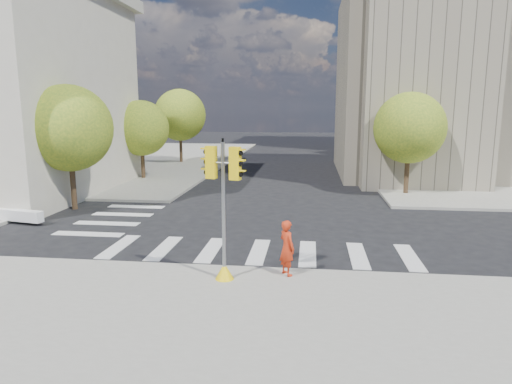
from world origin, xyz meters
TOP-DOWN VIEW (x-y plane):
  - ground at (0.00, 0.00)m, footprint 160.00×160.00m
  - sidewalk_far_right at (20.00, 26.00)m, footprint 28.00×40.00m
  - sidewalk_far_left at (-20.00, 26.00)m, footprint 28.00×40.00m
  - civic_building at (15.59, 19.12)m, footprint 26.00×16.00m
  - office_tower at (22.00, 42.00)m, footprint 20.00×18.00m
  - tree_lw_near at (-10.50, 4.00)m, footprint 4.40×4.40m
  - tree_lw_mid at (-10.50, 14.00)m, footprint 4.00×4.00m
  - tree_lw_far at (-10.50, 24.00)m, footprint 4.80×4.80m
  - tree_re_near at (7.50, 10.00)m, footprint 4.20×4.20m
  - tree_re_mid at (7.50, 22.00)m, footprint 4.60×4.60m
  - tree_re_far at (7.50, 34.00)m, footprint 4.00×4.00m
  - lamp_near at (8.00, 14.00)m, footprint 0.35×0.18m
  - lamp_far at (8.00, 28.00)m, footprint 0.35×0.18m
  - traffic_signal at (-0.77, -5.19)m, footprint 1.08×0.56m
  - photographer at (1.07, -4.60)m, footprint 0.71×0.75m

SIDE VIEW (x-z plane):
  - ground at x=0.00m, z-range 0.00..0.00m
  - sidewalk_far_right at x=20.00m, z-range 0.00..0.15m
  - sidewalk_far_left at x=-20.00m, z-range 0.00..0.15m
  - photographer at x=1.07m, z-range 0.15..1.88m
  - traffic_signal at x=-0.77m, z-range -0.19..4.05m
  - tree_lw_mid at x=-10.50m, z-range 0.88..6.65m
  - tree_re_far at x=7.50m, z-range 0.93..6.80m
  - tree_re_near at x=7.50m, z-range 0.97..7.13m
  - tree_lw_near at x=-10.50m, z-range 1.00..7.41m
  - tree_re_mid at x=7.50m, z-range 1.02..7.68m
  - tree_lw_far at x=-10.50m, z-range 1.07..8.01m
  - lamp_near at x=8.00m, z-range 0.52..8.63m
  - lamp_far at x=8.00m, z-range 0.52..8.63m
  - civic_building at x=15.59m, z-range -2.43..16.96m
  - office_tower at x=22.00m, z-range 0.00..30.00m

